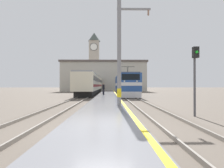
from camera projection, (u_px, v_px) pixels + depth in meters
ground_plane at (108, 93)px, 36.88m from camera, size 200.00×200.00×0.00m
platform at (108, 94)px, 31.88m from camera, size 3.01×140.00×0.30m
rail_track_near at (124, 94)px, 31.93m from camera, size 2.83×140.00×0.16m
rail_track_far at (90, 94)px, 31.84m from camera, size 2.83×140.00×0.16m
locomotive_train at (125, 85)px, 29.35m from camera, size 2.92×14.71×4.48m
passenger_train at (96, 84)px, 47.29m from camera, size 2.92×50.56×3.65m
catenary_mast at (120, 52)px, 12.02m from camera, size 2.32×0.30×7.49m
person_on_platform at (103, 88)px, 26.72m from camera, size 0.34×0.34×1.75m
clock_tower at (94, 59)px, 65.33m from camera, size 4.47×4.47×21.44m
station_building at (104, 77)px, 51.45m from camera, size 23.93×10.42×8.51m
signal_post at (195, 70)px, 9.53m from camera, size 0.30×0.39×3.80m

